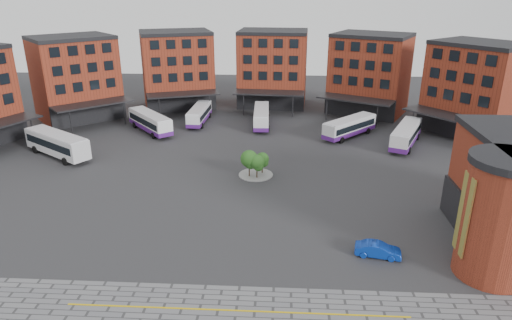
# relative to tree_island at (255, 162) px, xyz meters

# --- Properties ---
(ground) EXTENTS (160.00, 160.00, 0.00)m
(ground) POSITION_rel_tree_island_xyz_m (-1.92, -11.55, -2.01)
(ground) COLOR #28282B
(ground) RESTS_ON ground
(yellow_line) EXTENTS (26.00, 0.15, 0.02)m
(yellow_line) POSITION_rel_tree_island_xyz_m (0.08, -25.55, -1.98)
(yellow_line) COLOR gold
(yellow_line) RESTS_ON paving_zone
(main_building) EXTENTS (94.14, 42.48, 14.60)m
(main_building) POSITION_rel_tree_island_xyz_m (-6.69, 26.70, 5.21)
(main_building) COLOR maroon
(main_building) RESTS_ON ground
(tree_island) EXTENTS (4.40, 4.40, 3.57)m
(tree_island) POSITION_rel_tree_island_xyz_m (0.00, 0.00, 0.00)
(tree_island) COLOR gray
(tree_island) RESTS_ON ground
(bus_a) EXTENTS (11.57, 9.04, 3.42)m
(bus_a) POSITION_rel_tree_island_xyz_m (-28.33, 5.72, 0.02)
(bus_a) COLOR silver
(bus_a) RESTS_ON ground
(bus_b) EXTENTS (9.32, 10.27, 3.18)m
(bus_b) POSITION_rel_tree_island_xyz_m (-18.35, 17.73, -0.29)
(bus_b) COLOR white
(bus_b) RESTS_ON ground
(bus_c) EXTENTS (2.96, 10.40, 2.90)m
(bus_c) POSITION_rel_tree_island_xyz_m (-11.15, 23.38, -0.44)
(bus_c) COLOR white
(bus_c) RESTS_ON ground
(bus_d) EXTENTS (2.99, 10.89, 3.05)m
(bus_d) POSITION_rel_tree_island_xyz_m (-0.19, 22.20, -0.36)
(bus_d) COLOR white
(bus_d) RESTS_ON ground
(bus_e) EXTENTS (9.35, 9.47, 3.05)m
(bus_e) POSITION_rel_tree_island_xyz_m (14.14, 17.01, -0.36)
(bus_e) COLOR silver
(bus_e) RESTS_ON ground
(bus_f) EXTENTS (7.05, 11.35, 3.18)m
(bus_f) POSITION_rel_tree_island_xyz_m (22.06, 13.22, -0.29)
(bus_f) COLOR white
(bus_f) RESTS_ON ground
(blue_car) EXTENTS (4.27, 2.13, 1.34)m
(blue_car) POSITION_rel_tree_island_xyz_m (12.13, -17.50, -1.34)
(blue_car) COLOR #0C31A1
(blue_car) RESTS_ON ground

